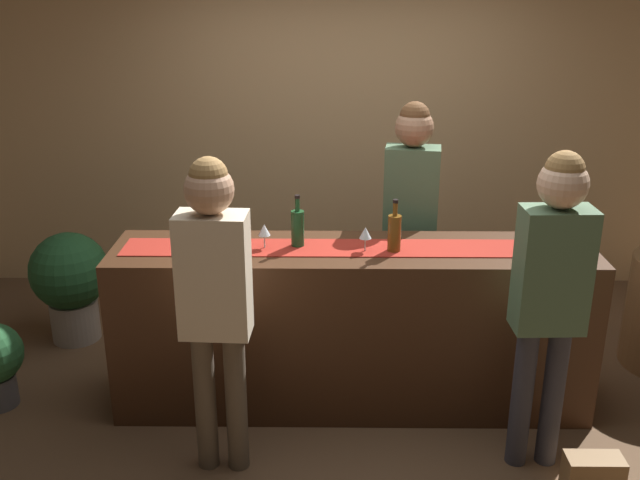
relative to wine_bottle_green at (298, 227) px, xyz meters
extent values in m
plane|color=brown|center=(0.31, -0.03, -1.10)|extent=(10.00, 10.00, 0.00)
cube|color=tan|center=(0.31, 1.87, 0.35)|extent=(6.00, 0.12, 2.90)
cube|color=#3D2314|center=(0.31, -0.03, -0.61)|extent=(2.74, 0.60, 0.99)
cube|color=maroon|center=(0.31, -0.03, -0.11)|extent=(2.60, 0.28, 0.01)
cylinder|color=#194723|center=(0.00, 0.00, -0.01)|extent=(0.07, 0.07, 0.21)
cylinder|color=#194723|center=(0.00, 0.00, 0.13)|extent=(0.03, 0.03, 0.08)
cylinder|color=black|center=(0.00, 0.00, 0.18)|extent=(0.03, 0.03, 0.02)
cylinder|color=#B2C6C1|center=(1.42, -0.05, -0.01)|extent=(0.07, 0.07, 0.21)
cylinder|color=#B2C6C1|center=(1.42, -0.05, 0.13)|extent=(0.03, 0.03, 0.08)
cylinder|color=black|center=(1.42, -0.05, 0.18)|extent=(0.03, 0.03, 0.02)
cylinder|color=brown|center=(0.54, -0.08, -0.01)|extent=(0.07, 0.07, 0.21)
cylinder|color=brown|center=(0.54, -0.08, 0.13)|extent=(0.03, 0.03, 0.08)
cylinder|color=black|center=(0.54, -0.08, 0.18)|extent=(0.03, 0.03, 0.02)
cylinder|color=silver|center=(-0.19, -0.04, -0.11)|extent=(0.06, 0.06, 0.00)
cylinder|color=silver|center=(-0.19, -0.04, -0.07)|extent=(0.01, 0.01, 0.08)
cone|color=silver|center=(-0.19, -0.04, 0.00)|extent=(0.07, 0.07, 0.06)
cylinder|color=silver|center=(0.38, -0.08, -0.11)|extent=(0.06, 0.06, 0.00)
cylinder|color=silver|center=(0.38, -0.08, -0.07)|extent=(0.01, 0.01, 0.08)
cone|color=silver|center=(0.38, -0.08, 0.00)|extent=(0.07, 0.07, 0.06)
cylinder|color=#26262B|center=(0.78, 0.54, -0.70)|extent=(0.11, 0.11, 0.80)
cylinder|color=#26262B|center=(0.62, 0.56, -0.70)|extent=(0.11, 0.11, 0.80)
cube|color=#4C6B4C|center=(0.70, 0.55, 0.02)|extent=(0.36, 0.25, 0.64)
sphere|color=#9E7051|center=(0.70, 0.55, 0.46)|extent=(0.24, 0.24, 0.24)
sphere|color=brown|center=(0.70, 0.55, 0.53)|extent=(0.19, 0.19, 0.19)
cylinder|color=#33333D|center=(1.17, -0.62, -0.70)|extent=(0.11, 0.11, 0.79)
cylinder|color=#33333D|center=(1.33, -0.61, -0.70)|extent=(0.11, 0.11, 0.79)
cube|color=#4C6B4C|center=(1.25, -0.62, 0.00)|extent=(0.35, 0.21, 0.62)
sphere|color=#DBAD89|center=(1.25, -0.62, 0.43)|extent=(0.24, 0.24, 0.24)
sphere|color=olive|center=(1.25, -0.62, 0.50)|extent=(0.18, 0.18, 0.18)
cylinder|color=brown|center=(-0.45, -0.66, -0.71)|extent=(0.11, 0.11, 0.78)
cylinder|color=brown|center=(-0.29, -0.67, -0.71)|extent=(0.11, 0.11, 0.78)
cube|color=beige|center=(-0.37, -0.67, -0.01)|extent=(0.35, 0.22, 0.62)
sphere|color=tan|center=(-0.37, -0.67, 0.41)|extent=(0.23, 0.23, 0.23)
sphere|color=olive|center=(-0.37, -0.67, 0.48)|extent=(0.18, 0.18, 0.18)
cylinder|color=#9E9389|center=(-1.61, 0.74, -0.95)|extent=(0.33, 0.33, 0.29)
sphere|color=#23562D|center=(-1.61, 0.74, -0.58)|extent=(0.54, 0.54, 0.54)
cube|color=olive|center=(1.48, -0.88, -0.99)|extent=(0.28, 0.14, 0.22)
camera|label=1|loc=(0.17, -3.84, 1.34)|focal=40.52mm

